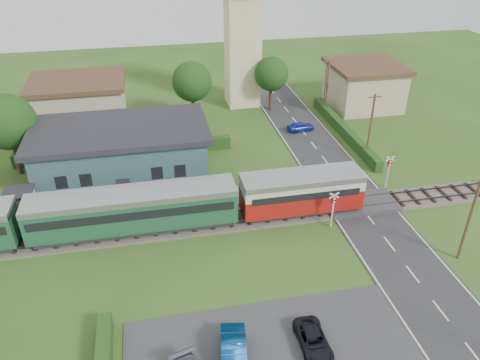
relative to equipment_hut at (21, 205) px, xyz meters
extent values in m
plane|color=#2D4C19|center=(18.00, -5.20, -1.75)|extent=(120.00, 120.00, 0.00)
cube|color=#4C443D|center=(18.00, -3.20, -1.65)|extent=(76.00, 3.20, 0.20)
cube|color=#3F3F47|center=(18.00, -3.92, -1.33)|extent=(76.00, 0.08, 0.15)
cube|color=#3F3F47|center=(18.00, -2.48, -1.33)|extent=(76.00, 0.08, 0.15)
cube|color=#28282B|center=(28.00, -5.20, -1.72)|extent=(6.00, 70.00, 0.05)
cube|color=#333335|center=(16.50, -17.20, -1.71)|extent=(17.00, 9.00, 0.08)
cube|color=#333335|center=(28.00, -3.20, -1.52)|extent=(6.20, 3.40, 0.45)
cube|color=gray|center=(8.00, 0.00, -1.52)|extent=(30.00, 3.00, 0.45)
cube|color=beige|center=(0.00, 0.00, -0.10)|extent=(2.00, 2.00, 2.40)
cube|color=#232328|center=(0.00, 0.00, 1.18)|extent=(2.30, 2.30, 0.15)
cube|color=#314C4C|center=(8.00, 5.80, 0.65)|extent=(15.00, 8.00, 4.80)
cube|color=#232328|center=(8.00, 5.80, 3.30)|extent=(16.00, 9.00, 0.50)
cube|color=#232328|center=(8.00, 1.86, -0.65)|extent=(1.20, 0.12, 2.20)
cube|color=black|center=(3.00, 1.86, 0.65)|extent=(1.00, 0.12, 1.20)
cube|color=black|center=(5.00, 1.86, 0.65)|extent=(1.00, 0.12, 1.20)
cube|color=black|center=(11.00, 1.86, 0.65)|extent=(1.00, 0.12, 1.20)
cube|color=black|center=(13.00, 1.86, 0.65)|extent=(1.00, 0.12, 1.20)
cube|color=#232328|center=(22.53, -3.20, -1.16)|extent=(9.00, 2.20, 0.50)
cube|color=maroon|center=(22.53, -3.20, -0.16)|extent=(10.00, 2.80, 1.80)
cube|color=beige|center=(22.53, -3.20, 1.09)|extent=(10.00, 2.82, 0.90)
cube|color=black|center=(22.53, -3.20, 0.74)|extent=(9.00, 2.88, 0.60)
cube|color=#9E9FA3|center=(22.53, -3.20, 1.74)|extent=(10.00, 2.90, 0.45)
cube|color=#232328|center=(8.93, -3.20, -1.16)|extent=(15.20, 2.20, 0.50)
cube|color=#1C4B2E|center=(8.93, -3.20, 0.34)|extent=(16.00, 2.80, 2.60)
cube|color=black|center=(8.93, -3.20, 0.74)|extent=(15.40, 2.86, 0.70)
cube|color=#9E9FA3|center=(8.93, -3.20, 1.74)|extent=(16.00, 2.90, 0.50)
cube|color=beige|center=(23.00, 22.80, 5.25)|extent=(4.00, 4.00, 14.00)
cube|color=tan|center=(3.00, 19.80, 0.75)|extent=(10.00, 8.00, 5.00)
cube|color=#472D1E|center=(3.00, 19.80, 3.50)|extent=(10.80, 8.80, 0.50)
cube|color=tan|center=(38.00, 18.80, 0.75)|extent=(8.00, 8.00, 5.00)
cube|color=#472D1E|center=(38.00, 18.80, 3.50)|extent=(8.80, 8.80, 0.50)
cube|color=#193814|center=(32.20, 10.80, -1.15)|extent=(0.80, 18.00, 1.20)
cube|color=#193814|center=(8.00, 10.30, -1.10)|extent=(22.00, 0.80, 1.30)
cylinder|color=#332316|center=(-2.00, 8.80, 0.32)|extent=(0.44, 0.44, 4.12)
sphere|color=#143311|center=(-2.00, 8.80, 3.65)|extent=(5.20, 5.20, 5.20)
cylinder|color=#332316|center=(16.00, 17.80, 0.18)|extent=(0.44, 0.44, 3.85)
sphere|color=#143311|center=(16.00, 17.80, 3.29)|extent=(4.60, 4.60, 4.60)
cylinder|color=#332316|center=(26.00, 19.80, 0.04)|extent=(0.44, 0.44, 3.58)
sphere|color=#143311|center=(26.00, 19.80, 2.93)|extent=(4.20, 4.20, 4.20)
cylinder|color=#473321|center=(32.20, -11.20, 1.75)|extent=(0.22, 0.22, 7.00)
cylinder|color=#473321|center=(32.20, 4.80, 1.75)|extent=(0.22, 0.22, 7.00)
cube|color=#473321|center=(32.20, 4.80, 4.95)|extent=(1.40, 0.10, 0.10)
cylinder|color=#473321|center=(32.20, 16.80, 1.75)|extent=(0.22, 0.22, 7.00)
cube|color=#473321|center=(32.20, 16.80, 4.95)|extent=(1.40, 0.10, 0.10)
cylinder|color=silver|center=(24.40, -5.60, -0.25)|extent=(0.12, 0.12, 3.00)
cube|color=#232328|center=(24.40, -5.60, 0.85)|extent=(0.35, 0.18, 0.55)
sphere|color=#FF190C|center=(24.40, -5.72, 1.00)|extent=(0.14, 0.14, 0.14)
sphere|color=#FF190C|center=(24.40, -5.72, 0.70)|extent=(0.14, 0.14, 0.14)
cube|color=silver|center=(24.40, -5.60, 1.25)|extent=(0.84, 0.05, 0.55)
cube|color=silver|center=(24.40, -5.60, 1.25)|extent=(0.84, 0.05, 0.55)
cylinder|color=silver|center=(31.60, -0.80, -0.25)|extent=(0.12, 0.12, 3.00)
cube|color=#232328|center=(31.60, -0.80, 0.85)|extent=(0.35, 0.18, 0.55)
sphere|color=#FF190C|center=(31.60, -0.92, 1.00)|extent=(0.14, 0.14, 0.14)
sphere|color=#FF190C|center=(31.60, -0.92, 0.70)|extent=(0.14, 0.14, 0.14)
cube|color=silver|center=(31.60, -0.80, 1.25)|extent=(0.84, 0.05, 0.55)
cube|color=silver|center=(31.60, -0.80, 1.25)|extent=(0.84, 0.05, 0.55)
cylinder|color=#3F3F47|center=(-4.00, 14.80, 0.75)|extent=(0.14, 0.14, 5.00)
sphere|color=orange|center=(-4.00, 14.80, 3.25)|extent=(0.30, 0.30, 0.30)
cylinder|color=#3F3F47|center=(34.00, 21.80, 0.75)|extent=(0.14, 0.14, 5.00)
sphere|color=orange|center=(34.00, 21.80, 3.25)|extent=(0.30, 0.30, 0.30)
imported|color=#1B289E|center=(27.74, 12.75, -1.16)|extent=(3.26, 1.64, 1.07)
imported|color=navy|center=(14.20, -16.92, -0.99)|extent=(2.02, 4.30, 1.36)
imported|color=black|center=(18.97, -16.78, -1.17)|extent=(1.68, 3.58, 0.99)
imported|color=gray|center=(14.79, 0.34, -0.44)|extent=(0.73, 0.61, 1.72)
imported|color=gray|center=(2.92, 0.27, -0.36)|extent=(0.90, 1.05, 1.88)
camera|label=1|loc=(11.00, -34.32, 20.82)|focal=35.00mm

